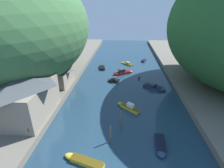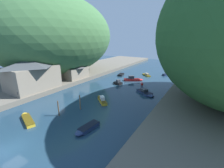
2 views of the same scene
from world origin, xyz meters
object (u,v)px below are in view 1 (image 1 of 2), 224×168
object	(u,v)px
boat_yellow_tender	(160,146)
person_on_quay	(50,97)
waterfront_building	(23,94)
boat_open_rowboat	(113,80)
boat_white_cruiser	(128,107)
person_by_boathouse	(29,130)
boat_moored_right	(144,60)
boat_mid_channel	(82,160)
boat_small_dinghy	(102,67)
boathouse_shed	(57,74)
boat_far_upstream	(155,87)
boat_near_quay	(124,72)
channel_buoy_near	(139,77)
boat_navy_launch	(127,64)

from	to	relation	value
boat_yellow_tender	person_on_quay	distance (m)	23.39
waterfront_building	boat_open_rowboat	size ratio (longest dim) A/B	3.55
boat_white_cruiser	person_by_boathouse	distance (m)	18.60
boat_moored_right	boat_mid_channel	size ratio (longest dim) A/B	0.60
boat_small_dinghy	boathouse_shed	bearing A→B (deg)	-132.15
boathouse_shed	boat_open_rowboat	bearing A→B (deg)	19.60
boat_far_upstream	boat_white_cruiser	bearing A→B (deg)	-1.75
person_by_boathouse	boat_small_dinghy	bearing A→B (deg)	-14.62
boat_near_quay	person_by_boathouse	size ratio (longest dim) A/B	3.72
boat_near_quay	boat_far_upstream	distance (m)	12.73
person_on_quay	person_by_boathouse	size ratio (longest dim) A/B	1.00
boat_mid_channel	boathouse_shed	bearing A→B (deg)	45.02
boat_open_rowboat	boat_far_upstream	bearing A→B (deg)	-94.05
boat_near_quay	channel_buoy_near	world-z (taller)	boat_near_quay
boat_open_rowboat	boat_mid_channel	distance (m)	27.74
boat_moored_right	boathouse_shed	bearing A→B (deg)	-110.52
boat_white_cruiser	boat_small_dinghy	xyz separation A→B (m)	(-8.50, 24.73, -0.16)
boat_yellow_tender	boat_far_upstream	distance (m)	20.65
boat_white_cruiser	waterfront_building	bearing A→B (deg)	144.98
boathouse_shed	boat_moored_right	bearing A→B (deg)	45.82
channel_buoy_near	boat_yellow_tender	bearing A→B (deg)	-87.21
boat_open_rowboat	boat_mid_channel	bearing A→B (deg)	-170.06
boat_small_dinghy	boat_near_quay	distance (m)	8.95
boat_far_upstream	boat_navy_launch	bearing A→B (deg)	-126.64
boat_far_upstream	person_on_quay	world-z (taller)	person_on_quay
boathouse_shed	boat_yellow_tender	distance (m)	29.89
boat_yellow_tender	boat_near_quay	xyz separation A→B (m)	(-5.78, 30.39, 0.19)
boat_navy_launch	boat_white_cruiser	world-z (taller)	boat_white_cruiser
boat_far_upstream	channel_buoy_near	bearing A→B (deg)	-117.38
boat_navy_launch	boat_yellow_tender	xyz separation A→B (m)	(4.80, -39.98, 0.03)
boat_near_quay	channel_buoy_near	distance (m)	5.66
boat_near_quay	person_by_boathouse	bearing A→B (deg)	-58.58
boathouse_shed	boat_near_quay	world-z (taller)	boathouse_shed
boat_moored_right	person_by_boathouse	size ratio (longest dim) A/B	2.15
waterfront_building	boat_small_dinghy	distance (m)	31.87
boat_yellow_tender	channel_buoy_near	bearing A→B (deg)	-82.32
boat_white_cruiser	boat_near_quay	world-z (taller)	boat_near_quay
boat_small_dinghy	boat_far_upstream	size ratio (longest dim) A/B	0.82
boat_navy_launch	person_by_boathouse	world-z (taller)	person_by_boathouse
boat_moored_right	boat_far_upstream	size ratio (longest dim) A/B	0.61
boat_small_dinghy	boat_far_upstream	distance (m)	21.43
person_on_quay	boathouse_shed	bearing A→B (deg)	10.95
boat_open_rowboat	channel_buoy_near	size ratio (longest dim) A/B	3.24
boat_mid_channel	channel_buoy_near	xyz separation A→B (m)	(9.74, 30.27, 0.13)
boat_moored_right	boat_navy_launch	xyz separation A→B (m)	(-6.61, -4.38, -0.02)
boat_moored_right	boat_near_quay	world-z (taller)	boat_near_quay
boat_mid_channel	person_on_quay	distance (m)	17.00
boat_small_dinghy	boat_near_quay	world-z (taller)	boat_near_quay
boat_yellow_tender	boat_mid_channel	xyz separation A→B (m)	(-11.05, -3.35, -0.05)
boat_yellow_tender	channel_buoy_near	world-z (taller)	channel_buoy_near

